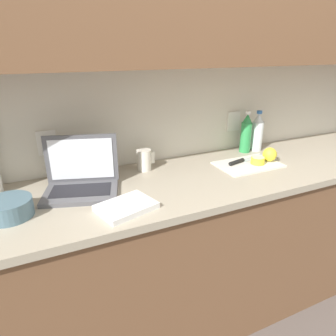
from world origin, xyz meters
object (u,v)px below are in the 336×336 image
Objects in this scene: bottle_green_soda at (257,132)px; measuring_cup at (144,160)px; lemon_half_cut at (258,161)px; bottle_oil_tall at (246,134)px; bowl_white at (9,208)px; lemon_whole_beside at (270,154)px; laptop at (81,178)px; knife at (241,161)px; cutting_board at (248,164)px.

bottle_green_soda is 2.26× the size of measuring_cup.
lemon_half_cut is 0.29× the size of bottle_oil_tall.
bottle_green_soda reaches higher than bowl_white.
lemon_whole_beside is at bearing 6.50° from lemon_half_cut.
laptop is at bearing 175.74° from lemon_whole_beside.
bottle_green_soda is at bearing 52.55° from lemon_half_cut.
lemon_half_cut is at bearing -127.45° from bottle_green_soda.
lemon_half_cut is (0.07, -0.06, 0.01)m from knife.
lemon_whole_beside is at bearing 1.86° from bowl_white.
knife is 2.65× the size of measuring_cup.
bowl_white is at bearing -169.72° from bottle_green_soda.
bowl_white is at bearing -178.14° from lemon_whole_beside.
bowl_white reaches higher than cutting_board.
lemon_whole_beside reaches higher than bowl_white.
bottle_green_soda reaches higher than knife.
lemon_whole_beside is (0.14, -0.01, 0.04)m from cutting_board.
cutting_board is 0.58m from measuring_cup.
lemon_whole_beside is at bearing -30.89° from knife.
lemon_half_cut is at bearing -110.42° from bottle_oil_tall.
bottle_oil_tall is (-0.09, 0.00, 0.00)m from bottle_green_soda.
measuring_cup is at bearing 164.28° from lemon_whole_beside.
laptop is 0.32m from bowl_white.
cutting_board is 4.66× the size of lemon_half_cut.
cutting_board is 0.14m from lemon_whole_beside.
lemon_whole_beside is 0.31× the size of bottle_oil_tall.
bottle_oil_tall is 2.30× the size of measuring_cup.
laptop is 4.77× the size of lemon_whole_beside.
lemon_whole_beside is at bearing 12.83° from laptop.
knife reaches higher than cutting_board.
lemon_whole_beside is 0.31× the size of bottle_green_soda.
bowl_white is (-1.33, -0.04, -0.01)m from lemon_whole_beside.
cutting_board is at bearing 174.33° from lemon_whole_beside.
laptop reaches higher than knife.
laptop is 0.36m from measuring_cup.
measuring_cup is (-0.60, 0.20, 0.03)m from lemon_half_cut.
bottle_green_soda is at bearing 24.03° from laptop.
lemon_half_cut is (0.94, -0.09, -0.03)m from laptop.
measuring_cup reaches higher than bowl_white.
bottle_green_soda reaches higher than lemon_whole_beside.
cutting_board is at bearing -122.94° from bottle_oil_tall.
bowl_white is at bearing -169.06° from bottle_oil_tall.
bottle_green_soda is (0.22, 0.20, 0.11)m from cutting_board.
laptop is 0.95m from lemon_half_cut.
lemon_half_cut is 0.29m from bottle_green_soda.
lemon_whole_beside is (0.16, -0.05, 0.03)m from knife.
bottle_green_soda is at bearing 21.31° from knife.
bowl_white reaches higher than lemon_half_cut.
measuring_cup is at bearing 35.67° from laptop.
bottle_oil_tall reaches higher than cutting_board.
lemon_half_cut reaches higher than knife.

